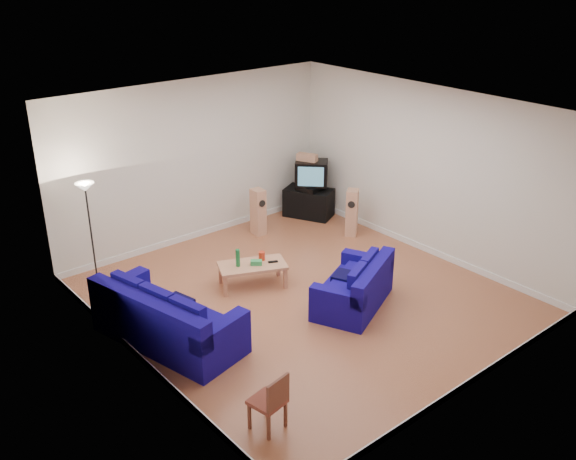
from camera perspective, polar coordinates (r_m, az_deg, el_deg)
room at (r=10.21m, az=1.44°, el=1.58°), size 6.01×6.51×3.21m
sofa_three_seat at (r=9.70m, az=-10.82°, el=-8.14°), size 1.52×2.51×0.90m
sofa_loveseat at (r=10.54m, az=6.06°, el=-5.29°), size 1.81×1.47×0.79m
coffee_table at (r=11.07m, az=-3.18°, el=-3.30°), size 1.28×0.99×0.42m
bottle at (r=10.93m, az=-4.48°, el=-2.49°), size 0.09×0.09×0.31m
tissue_box at (r=11.01m, az=-2.84°, el=-2.91°), size 0.22×0.20×0.08m
red_canister at (r=11.16m, az=-2.35°, el=-2.31°), size 0.15×0.15×0.16m
remote at (r=11.10m, az=-1.34°, el=-2.84°), size 0.17×0.12×0.02m
tv_stand at (r=14.01m, az=1.85°, el=2.46°), size 0.96×1.16×0.62m
av_receiver at (r=13.82m, az=1.87°, el=3.77°), size 0.48×0.54×0.11m
television at (r=13.78m, az=2.10°, el=5.10°), size 0.83×0.83×0.53m
centre_speaker at (r=13.68m, az=1.71°, el=6.47°), size 0.35×0.47×0.15m
speaker_left at (r=13.05m, az=-2.66°, el=1.62°), size 0.24×0.31×0.97m
speaker_right at (r=13.06m, az=5.70°, el=1.56°), size 0.36×0.35×0.97m
floor_lamp at (r=11.20m, az=-17.45°, el=2.45°), size 0.32×0.32×1.86m
dining_chair at (r=7.93m, az=-1.52°, el=-14.89°), size 0.44×0.44×0.79m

